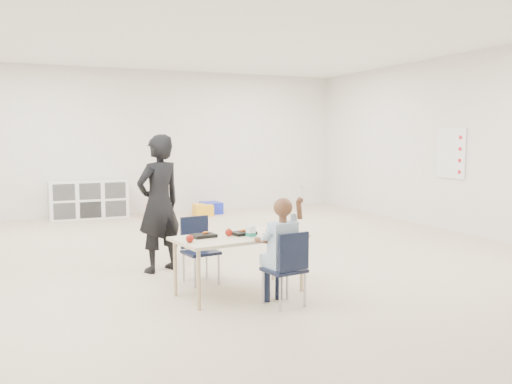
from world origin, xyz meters
name	(u,v)px	position (x,y,z in m)	size (l,w,h in m)	color
room	(233,146)	(0.00, 0.00, 1.40)	(9.00, 9.02, 2.80)	beige
table	(239,264)	(-0.45, -1.33, 0.29)	(1.32, 0.80, 0.57)	beige
chair_near	(284,268)	(-0.22, -1.83, 0.34)	(0.33, 0.31, 0.68)	black
chair_far	(201,251)	(-0.68, -0.82, 0.34)	(0.33, 0.31, 0.68)	black
child	(284,247)	(-0.22, -1.83, 0.54)	(0.46, 0.46, 1.08)	#A5C2DF
lunch_tray_near	(244,233)	(-0.39, -1.29, 0.58)	(0.22, 0.16, 0.03)	black
lunch_tray_far	(203,236)	(-0.79, -1.27, 0.58)	(0.22, 0.16, 0.03)	black
milk_carton	(251,232)	(-0.38, -1.44, 0.62)	(0.07, 0.07, 0.10)	white
bread_roll	(270,231)	(-0.15, -1.39, 0.60)	(0.09, 0.09, 0.07)	tan
apple_near	(229,232)	(-0.55, -1.31, 0.61)	(0.07, 0.07, 0.07)	maroon
apple_far	(190,239)	(-0.98, -1.47, 0.61)	(0.07, 0.07, 0.07)	maroon
cubby_shelf	(89,200)	(-1.20, 4.28, 0.35)	(1.40, 0.40, 0.70)	white
rules_poster	(451,153)	(3.98, 0.60, 1.25)	(0.02, 0.60, 0.80)	white
adult	(159,204)	(-0.94, -0.15, 0.77)	(0.56, 0.37, 1.54)	black
bin_red	(156,211)	(-0.03, 3.93, 0.11)	(0.36, 0.46, 0.22)	red
bin_yellow	(203,210)	(0.84, 3.78, 0.11)	(0.34, 0.44, 0.21)	#FFB11A
bin_blue	(211,208)	(1.08, 3.98, 0.11)	(0.35, 0.45, 0.22)	#1927C0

